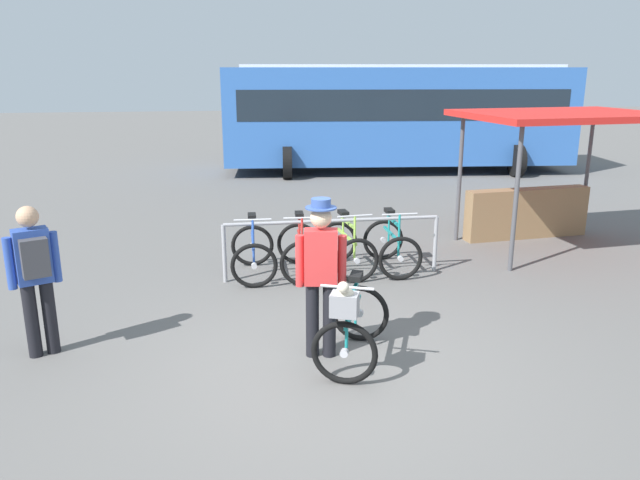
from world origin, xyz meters
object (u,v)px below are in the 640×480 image
featured_bicycle (351,322)px  racked_bike_lime (346,248)px  racked_bike_blue (253,253)px  pedestrian_with_backpack (35,272)px  racked_bike_teal (391,246)px  bus_distant (397,112)px  racked_bike_red (300,251)px  person_with_featured_bike (321,272)px  market_stall (545,165)px

featured_bicycle → racked_bike_lime: bearing=79.7°
racked_bike_blue → featured_bicycle: featured_bicycle is taller
racked_bike_blue → pedestrian_with_backpack: pedestrian_with_backpack is taller
racked_bike_teal → bus_distant: bearing=74.2°
racked_bike_lime → featured_bicycle: size_ratio=0.93×
racked_bike_blue → racked_bike_red: same height
racked_bike_teal → featured_bicycle: bearing=-112.4°
racked_bike_teal → bus_distant: (2.59, 9.14, 1.37)m
featured_bicycle → bus_distant: bus_distant is taller
person_with_featured_bike → market_stall: market_stall is taller
racked_bike_lime → pedestrian_with_backpack: bearing=-148.9°
racked_bike_lime → racked_bike_teal: bearing=0.5°
person_with_featured_bike → pedestrian_with_backpack: size_ratio=1.05×
bus_distant → pedestrian_with_backpack: bearing=-121.7°
pedestrian_with_backpack → racked_bike_teal: bearing=27.0°
racked_bike_blue → featured_bicycle: (0.85, -3.01, 0.12)m
bus_distant → person_with_featured_bike: bearing=-109.1°
racked_bike_red → person_with_featured_bike: person_with_featured_bike is taller
racked_bike_red → featured_bicycle: bearing=-87.1°
racked_bike_teal → featured_bicycle: size_ratio=0.87×
racked_bike_red → racked_bike_teal: size_ratio=1.04×
racked_bike_red → racked_bike_lime: size_ratio=0.97×
bus_distant → market_stall: bus_distant is taller
racked_bike_red → market_stall: bearing=13.6°
featured_bicycle → pedestrian_with_backpack: size_ratio=0.77×
racked_bike_blue → bus_distant: 10.38m
racked_bike_blue → person_with_featured_bike: size_ratio=0.66×
racked_bike_lime → featured_bicycle: bearing=-100.3°
racked_bike_lime → featured_bicycle: (-0.55, -3.02, 0.12)m
person_with_featured_bike → bus_distant: size_ratio=0.17×
racked_bike_blue → racked_bike_red: (0.70, 0.01, -0.00)m
racked_bike_teal → market_stall: bearing=19.4°
pedestrian_with_backpack → market_stall: 8.12m
featured_bicycle → market_stall: bearing=44.0°
racked_bike_lime → pedestrian_with_backpack: size_ratio=0.71×
featured_bicycle → pedestrian_with_backpack: (-3.21, 0.76, 0.45)m
racked_bike_red → pedestrian_with_backpack: size_ratio=0.69×
racked_bike_blue → racked_bike_red: size_ratio=1.00×
person_with_featured_bike → pedestrian_with_backpack: (-2.94, 0.47, -0.01)m
racked_bike_lime → featured_bicycle: featured_bicycle is taller
racked_bike_red → racked_bike_blue: bearing=-179.5°
racked_bike_blue → pedestrian_with_backpack: 3.31m
racked_bike_red → pedestrian_with_backpack: (-3.06, -2.26, 0.57)m
racked_bike_teal → featured_bicycle: featured_bicycle is taller
racked_bike_red → racked_bike_teal: same height
racked_bike_teal → pedestrian_with_backpack: size_ratio=0.66×
featured_bicycle → market_stall: size_ratio=0.38×
racked_bike_red → pedestrian_with_backpack: 3.84m
racked_bike_teal → person_with_featured_bike: person_with_featured_bike is taller
racked_bike_lime → bus_distant: 9.82m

